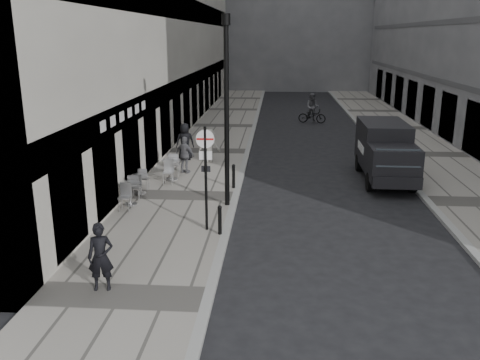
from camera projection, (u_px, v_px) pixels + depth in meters
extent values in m
cube|color=gray|center=(209.00, 152.00, 26.30)|extent=(4.00, 60.00, 0.12)
cube|color=gray|center=(426.00, 155.00, 25.53)|extent=(4.00, 60.00, 0.12)
imported|color=black|center=(101.00, 257.00, 11.71)|extent=(0.65, 0.48, 1.63)
cylinder|color=black|center=(206.00, 179.00, 15.16)|extent=(0.08, 0.08, 3.19)
cylinder|color=white|center=(205.00, 139.00, 14.82)|extent=(0.55, 0.04, 0.55)
cube|color=#B21414|center=(205.00, 139.00, 14.80)|extent=(0.50, 0.02, 0.05)
cube|color=white|center=(206.00, 155.00, 14.99)|extent=(0.38, 0.03, 0.26)
cylinder|color=black|center=(227.00, 117.00, 17.03)|extent=(0.16, 0.16, 6.19)
cylinder|color=black|center=(226.00, 19.00, 16.17)|extent=(0.29, 0.29, 0.36)
cylinder|color=black|center=(234.00, 177.00, 19.72)|extent=(0.12, 0.12, 0.89)
cylinder|color=black|center=(220.00, 221.00, 15.11)|extent=(0.11, 0.11, 0.84)
cylinder|color=black|center=(370.00, 182.00, 19.75)|extent=(0.27, 0.74, 0.74)
cylinder|color=black|center=(413.00, 183.00, 19.61)|extent=(0.27, 0.74, 0.74)
cylinder|color=black|center=(359.00, 163.00, 22.74)|extent=(0.27, 0.74, 0.74)
cylinder|color=black|center=(396.00, 163.00, 22.61)|extent=(0.27, 0.74, 0.74)
cube|color=black|center=(382.00, 143.00, 21.68)|extent=(1.89, 3.34, 1.84)
cube|color=black|center=(393.00, 164.00, 19.37)|extent=(1.87, 1.68, 1.29)
cube|color=#1E2328|center=(398.00, 158.00, 18.61)|extent=(1.62, 0.35, 0.68)
imported|color=black|center=(312.00, 116.00, 35.18)|extent=(1.99, 1.05, 0.99)
imported|color=#58575C|center=(312.00, 107.00, 35.01)|extent=(1.04, 0.89, 1.87)
imported|color=slate|center=(185.00, 155.00, 21.79)|extent=(1.01, 0.73, 1.60)
imported|color=#9A968E|center=(209.00, 146.00, 23.67)|extent=(1.04, 0.63, 1.57)
imported|color=black|center=(185.00, 142.00, 24.10)|extent=(0.98, 0.77, 1.77)
cylinder|color=#A8A8AA|center=(131.00, 204.00, 17.89)|extent=(0.46, 0.46, 0.03)
cylinder|color=#A8A8AA|center=(130.00, 194.00, 17.78)|extent=(0.06, 0.06, 0.77)
cylinder|color=#A8A8AA|center=(129.00, 183.00, 17.68)|extent=(0.73, 0.73, 0.03)
cylinder|color=#BAB9BC|center=(141.00, 193.00, 19.18)|extent=(0.41, 0.41, 0.03)
cylinder|color=#BAB9BC|center=(140.00, 184.00, 19.08)|extent=(0.06, 0.06, 0.69)
cylinder|color=#BAB9BC|center=(140.00, 175.00, 18.99)|extent=(0.65, 0.65, 0.03)
cylinder|color=silver|center=(172.00, 179.00, 20.99)|extent=(0.48, 0.48, 0.03)
cylinder|color=silver|center=(172.00, 170.00, 20.88)|extent=(0.06, 0.06, 0.80)
cylinder|color=silver|center=(171.00, 160.00, 20.77)|extent=(0.76, 0.76, 0.03)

